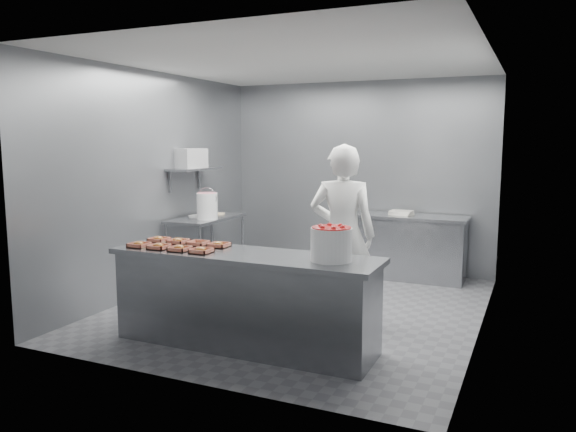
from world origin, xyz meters
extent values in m
plane|color=#4C4C51|center=(0.00, 0.00, 0.00)|extent=(4.50, 4.50, 0.00)
plane|color=white|center=(0.00, 0.00, 2.80)|extent=(4.50, 4.50, 0.00)
cube|color=slate|center=(0.00, 2.25, 1.40)|extent=(4.00, 0.04, 2.80)
cube|color=slate|center=(-2.00, 0.00, 1.40)|extent=(0.04, 4.50, 2.80)
cube|color=slate|center=(2.00, 0.00, 1.40)|extent=(0.04, 4.50, 2.80)
cube|color=slate|center=(0.00, -1.35, 0.88)|extent=(2.60, 0.70, 0.05)
cube|color=slate|center=(0.00, -1.35, 0.42)|extent=(2.50, 0.64, 0.85)
cube|color=slate|center=(-1.65, 0.60, 0.88)|extent=(0.60, 1.20, 0.04)
cube|color=slate|center=(-1.65, 0.60, 0.20)|extent=(0.56, 1.15, 0.03)
cylinder|color=slate|center=(-1.91, 0.04, 0.44)|extent=(0.04, 0.04, 0.88)
cylinder|color=slate|center=(-1.39, 0.04, 0.44)|extent=(0.04, 0.04, 0.88)
cylinder|color=slate|center=(-1.91, 1.16, 0.44)|extent=(0.04, 0.04, 0.88)
cylinder|color=slate|center=(-1.39, 1.16, 0.44)|extent=(0.04, 0.04, 0.88)
cube|color=slate|center=(0.90, 1.90, 0.88)|extent=(1.50, 0.60, 0.05)
cube|color=slate|center=(0.90, 1.90, 0.42)|extent=(1.44, 0.55, 0.85)
cube|color=slate|center=(-1.82, 0.60, 1.55)|extent=(0.35, 0.90, 0.03)
cube|color=tan|center=(-1.08, -1.51, 0.92)|extent=(0.18, 0.18, 0.04)
cube|color=white|center=(-1.04, -1.49, 0.91)|extent=(0.10, 0.06, 0.00)
ellipsoid|color=#A25928|center=(-1.09, -1.51, 0.93)|extent=(0.10, 0.10, 0.05)
cube|color=tan|center=(-0.84, -1.51, 0.92)|extent=(0.18, 0.18, 0.04)
cube|color=white|center=(-0.80, -1.49, 0.91)|extent=(0.10, 0.06, 0.00)
ellipsoid|color=#A25928|center=(-0.85, -1.51, 0.93)|extent=(0.10, 0.10, 0.05)
cube|color=tan|center=(-0.60, -1.51, 0.92)|extent=(0.18, 0.18, 0.04)
cube|color=white|center=(-0.56, -1.49, 0.91)|extent=(0.10, 0.06, 0.00)
ellipsoid|color=#A25928|center=(-0.61, -1.51, 0.93)|extent=(0.10, 0.10, 0.05)
cube|color=tan|center=(-0.36, -1.51, 0.92)|extent=(0.18, 0.18, 0.04)
cube|color=white|center=(-0.32, -1.49, 0.91)|extent=(0.10, 0.06, 0.00)
ellipsoid|color=#A25928|center=(-0.37, -1.51, 0.93)|extent=(0.10, 0.10, 0.05)
cube|color=tan|center=(-1.08, -1.19, 0.92)|extent=(0.18, 0.18, 0.04)
cube|color=white|center=(-1.04, -1.18, 0.91)|extent=(0.10, 0.06, 0.00)
ellipsoid|color=#A25928|center=(-1.09, -1.19, 0.93)|extent=(0.10, 0.10, 0.05)
cube|color=tan|center=(-0.84, -1.19, 0.92)|extent=(0.18, 0.18, 0.04)
cube|color=white|center=(-0.80, -1.18, 0.91)|extent=(0.10, 0.06, 0.00)
ellipsoid|color=#A25928|center=(-0.85, -1.19, 0.93)|extent=(0.10, 0.10, 0.05)
cube|color=tan|center=(-0.60, -1.19, 0.92)|extent=(0.18, 0.18, 0.04)
cube|color=white|center=(-0.56, -1.18, 0.91)|extent=(0.10, 0.06, 0.00)
cube|color=tan|center=(-0.36, -1.19, 0.92)|extent=(0.18, 0.18, 0.04)
cube|color=white|center=(-0.32, -1.18, 0.91)|extent=(0.10, 0.06, 0.00)
ellipsoid|color=#A25928|center=(-0.37, -1.19, 0.93)|extent=(0.10, 0.10, 0.05)
imported|color=white|center=(0.61, -0.31, 0.95)|extent=(0.77, 0.58, 1.90)
cylinder|color=white|center=(0.86, -1.34, 1.04)|extent=(0.36, 0.36, 0.29)
cylinder|color=red|center=(0.86, -1.34, 1.18)|extent=(0.34, 0.34, 0.04)
cylinder|color=white|center=(-1.52, 0.42, 1.07)|extent=(0.27, 0.27, 0.35)
cylinder|color=pink|center=(-1.52, 0.42, 1.24)|extent=(0.25, 0.25, 0.02)
torus|color=slate|center=(-1.52, 0.42, 1.18)|extent=(0.29, 0.01, 0.29)
cylinder|color=white|center=(-1.74, 0.55, 0.91)|extent=(0.29, 0.29, 0.02)
cube|color=#CCB28C|center=(-1.62, 0.89, 0.91)|extent=(0.17, 0.15, 0.02)
cube|color=gray|center=(-1.82, 0.52, 1.70)|extent=(0.40, 0.43, 0.26)
cube|color=silver|center=(0.74, 1.90, 0.93)|extent=(0.34, 0.28, 0.06)
camera|label=1|loc=(2.47, -5.86, 1.95)|focal=35.00mm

